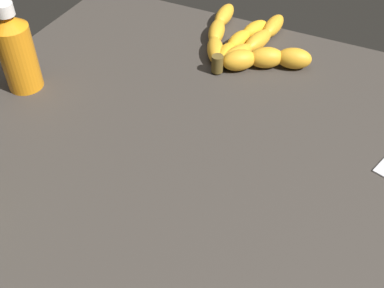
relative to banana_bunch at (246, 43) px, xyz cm
name	(u,v)px	position (x,y,z in cm)	size (l,w,h in cm)	color
ground_plane	(185,163)	(-28.13, -1.66, -4.00)	(77.43, 79.80, 4.88)	#38332D
banana_bunch	(246,43)	(0.00, 0.00, 0.00)	(21.70, 22.03, 3.62)	gold
honey_bottle	(16,51)	(-25.58, 28.87, 5.13)	(5.63, 5.63, 14.71)	orange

